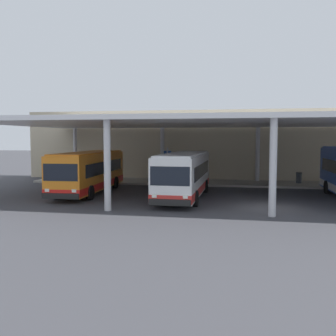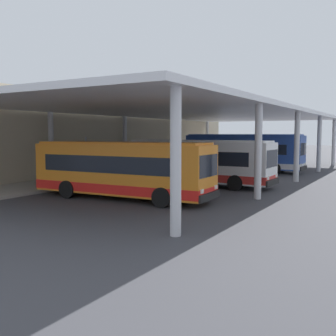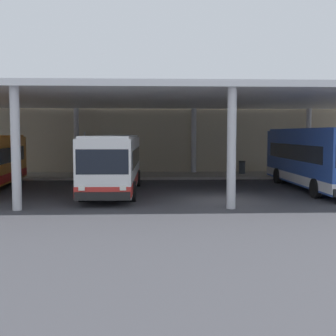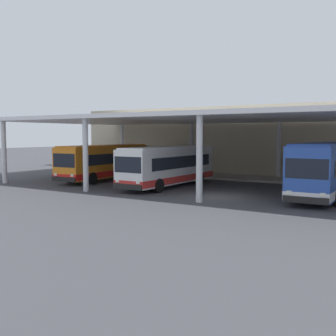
{
  "view_description": "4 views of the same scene",
  "coord_description": "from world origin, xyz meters",
  "px_view_note": "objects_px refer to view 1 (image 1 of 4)",
  "views": [
    {
      "loc": [
        -1.85,
        -23.03,
        4.16
      ],
      "look_at": [
        -6.86,
        3.78,
        2.04
      ],
      "focal_mm": 40.04,
      "sensor_mm": 36.0,
      "label": 1
    },
    {
      "loc": [
        -30.59,
        -9.32,
        3.62
      ],
      "look_at": [
        -8.13,
        3.93,
        1.37
      ],
      "focal_mm": 42.53,
      "sensor_mm": 36.0,
      "label": 2
    },
    {
      "loc": [
        -3.61,
        -21.55,
        3.31
      ],
      "look_at": [
        -2.53,
        2.71,
        1.38
      ],
      "focal_mm": 47.29,
      "sensor_mm": 36.0,
      "label": 3
    },
    {
      "loc": [
        11.33,
        -24.28,
        4.07
      ],
      "look_at": [
        -6.5,
        4.37,
        1.34
      ],
      "focal_mm": 43.57,
      "sensor_mm": 36.0,
      "label": 4
    }
  ],
  "objects_px": {
    "bus_second_bay": "(184,175)",
    "banner_sign": "(167,162)",
    "trash_bin": "(299,178)",
    "bus_nearest_bay": "(89,172)"
  },
  "relations": [
    {
      "from": "bus_nearest_bay",
      "to": "banner_sign",
      "type": "distance_m",
      "value": 8.43
    },
    {
      "from": "bus_second_bay",
      "to": "banner_sign",
      "type": "distance_m",
      "value": 8.45
    },
    {
      "from": "trash_bin",
      "to": "banner_sign",
      "type": "height_order",
      "value": "banner_sign"
    },
    {
      "from": "bus_nearest_bay",
      "to": "trash_bin",
      "type": "distance_m",
      "value": 18.51
    },
    {
      "from": "bus_second_bay",
      "to": "trash_bin",
      "type": "distance_m",
      "value": 12.94
    },
    {
      "from": "bus_second_bay",
      "to": "bus_nearest_bay",
      "type": "bearing_deg",
      "value": 171.89
    },
    {
      "from": "bus_second_bay",
      "to": "trash_bin",
      "type": "relative_size",
      "value": 10.78
    },
    {
      "from": "bus_second_bay",
      "to": "banner_sign",
      "type": "xyz_separation_m",
      "value": [
        -2.71,
        7.99,
        0.32
      ]
    },
    {
      "from": "bus_nearest_bay",
      "to": "trash_bin",
      "type": "xyz_separation_m",
      "value": [
        16.65,
        8.04,
        -0.98
      ]
    },
    {
      "from": "bus_second_bay",
      "to": "banner_sign",
      "type": "height_order",
      "value": "banner_sign"
    }
  ]
}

